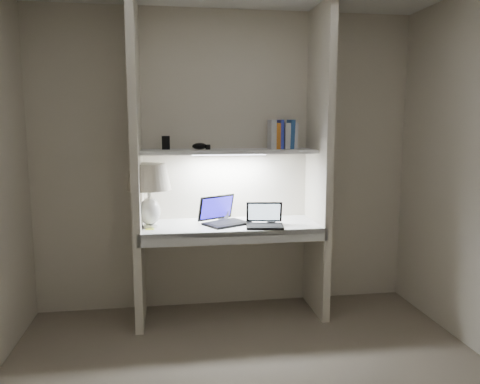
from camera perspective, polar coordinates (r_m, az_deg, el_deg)
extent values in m
cube|color=beige|center=(3.99, -1.69, 3.69)|extent=(3.20, 0.01, 2.50)
cube|color=beige|center=(3.69, -12.49, 3.12)|extent=(0.06, 0.55, 2.50)
cube|color=beige|center=(3.88, 9.60, 3.45)|extent=(0.06, 0.55, 2.50)
cube|color=white|center=(3.79, -1.15, -4.20)|extent=(1.40, 0.55, 0.04)
cube|color=silver|center=(3.55, -0.59, -5.58)|extent=(1.46, 0.03, 0.10)
cube|color=silver|center=(3.80, -1.36, 4.97)|extent=(1.40, 0.36, 0.03)
cube|color=white|center=(3.80, -1.36, 4.64)|extent=(0.60, 0.04, 0.02)
cylinder|color=white|center=(3.74, -10.90, -4.04)|extent=(0.12, 0.12, 0.02)
ellipsoid|color=white|center=(3.72, -10.95, -2.32)|extent=(0.17, 0.17, 0.21)
cylinder|color=white|center=(3.70, -11.00, -0.42)|extent=(0.03, 0.03, 0.09)
sphere|color=#FFD899|center=(3.68, -11.04, 0.98)|extent=(0.05, 0.05, 0.05)
cube|color=black|center=(3.76, -1.69, -3.86)|extent=(0.40, 0.36, 0.02)
cube|color=black|center=(3.76, -1.69, -3.72)|extent=(0.32, 0.28, 0.00)
cube|color=black|center=(3.85, -2.92, -1.90)|extent=(0.32, 0.21, 0.21)
cube|color=#2318D3|center=(3.84, -2.86, -1.91)|extent=(0.27, 0.18, 0.17)
cube|color=black|center=(3.67, 3.03, -4.19)|extent=(0.31, 0.24, 0.02)
cube|color=black|center=(3.66, 3.03, -4.04)|extent=(0.26, 0.18, 0.00)
cube|color=black|center=(3.77, 2.96, -2.43)|extent=(0.29, 0.10, 0.17)
cube|color=silver|center=(3.76, 2.97, -2.45)|extent=(0.26, 0.08, 0.14)
cube|color=silver|center=(3.96, -2.04, -2.42)|extent=(0.10, 0.07, 0.13)
ellipsoid|color=black|center=(3.75, 3.79, -3.79)|extent=(0.10, 0.09, 0.03)
torus|color=black|center=(3.80, 0.74, -3.75)|extent=(0.13, 0.13, 0.01)
cube|color=#EAFC35|center=(3.67, -10.94, -4.45)|extent=(0.06, 0.06, 0.00)
cube|color=silver|center=(3.95, 6.59, 6.82)|extent=(0.04, 0.16, 0.21)
cube|color=#224C8A|center=(3.94, 6.16, 7.01)|extent=(0.04, 0.16, 0.24)
cube|color=silver|center=(3.94, 5.60, 6.82)|extent=(0.04, 0.16, 0.21)
cube|color=#2936B2|center=(3.92, 4.92, 7.02)|extent=(0.03, 0.16, 0.24)
cube|color=#BE671A|center=(3.92, 4.48, 6.83)|extent=(0.04, 0.16, 0.21)
cube|color=#BCBDC1|center=(3.91, 3.91, 7.03)|extent=(0.04, 0.16, 0.24)
cube|color=black|center=(3.85, -9.03, 5.95)|extent=(0.06, 0.05, 0.11)
ellipsoid|color=black|center=(3.80, -4.95, 5.59)|extent=(0.15, 0.13, 0.05)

